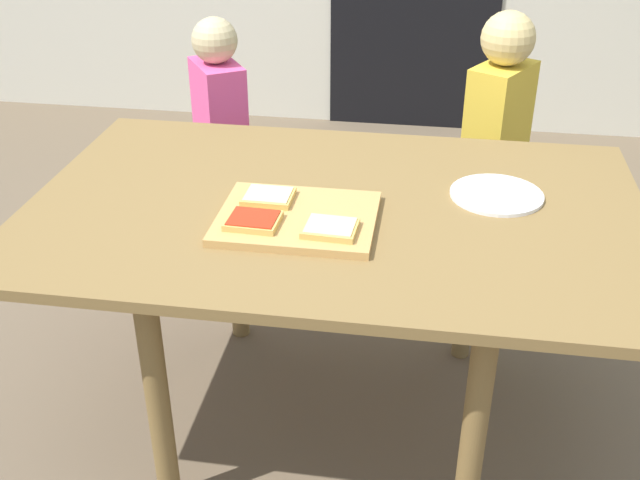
{
  "coord_description": "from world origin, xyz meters",
  "views": [
    {
      "loc": [
        0.23,
        -1.7,
        1.58
      ],
      "look_at": [
        -0.04,
        0.0,
        0.61
      ],
      "focal_mm": 42.98,
      "sensor_mm": 36.0,
      "label": 1
    }
  ],
  "objects_px": {
    "plate_white_right": "(497,195)",
    "child_right": "(496,142)",
    "dining_table": "(335,231)",
    "child_left": "(221,134)",
    "pizza_slice_near_left": "(253,220)",
    "pizza_slice_near_right": "(330,228)",
    "cutting_board": "(297,218)",
    "pizza_slice_far_left": "(268,197)"
  },
  "relations": [
    {
      "from": "pizza_slice_far_left",
      "to": "plate_white_right",
      "type": "xyz_separation_m",
      "value": [
        0.57,
        0.15,
        -0.02
      ]
    },
    {
      "from": "pizza_slice_near_left",
      "to": "child_left",
      "type": "relative_size",
      "value": 0.13
    },
    {
      "from": "cutting_board",
      "to": "pizza_slice_near_left",
      "type": "distance_m",
      "value": 0.11
    },
    {
      "from": "plate_white_right",
      "to": "child_right",
      "type": "height_order",
      "value": "child_right"
    },
    {
      "from": "cutting_board",
      "to": "plate_white_right",
      "type": "relative_size",
      "value": 1.59
    },
    {
      "from": "pizza_slice_far_left",
      "to": "pizza_slice_near_right",
      "type": "distance_m",
      "value": 0.22
    },
    {
      "from": "dining_table",
      "to": "pizza_slice_near_right",
      "type": "distance_m",
      "value": 0.21
    },
    {
      "from": "pizza_slice_far_left",
      "to": "cutting_board",
      "type": "bearing_deg",
      "value": -38.29
    },
    {
      "from": "dining_table",
      "to": "plate_white_right",
      "type": "relative_size",
      "value": 6.51
    },
    {
      "from": "dining_table",
      "to": "pizza_slice_near_left",
      "type": "bearing_deg",
      "value": -134.97
    },
    {
      "from": "dining_table",
      "to": "pizza_slice_near_right",
      "type": "height_order",
      "value": "pizza_slice_near_right"
    },
    {
      "from": "cutting_board",
      "to": "pizza_slice_near_right",
      "type": "xyz_separation_m",
      "value": [
        0.09,
        -0.07,
        0.02
      ]
    },
    {
      "from": "pizza_slice_near_right",
      "to": "child_right",
      "type": "distance_m",
      "value": 1.06
    },
    {
      "from": "dining_table",
      "to": "pizza_slice_near_left",
      "type": "relative_size",
      "value": 12.25
    },
    {
      "from": "pizza_slice_near_right",
      "to": "child_left",
      "type": "xyz_separation_m",
      "value": [
        -0.55,
        1.0,
        -0.19
      ]
    },
    {
      "from": "cutting_board",
      "to": "pizza_slice_near_right",
      "type": "relative_size",
      "value": 2.96
    },
    {
      "from": "cutting_board",
      "to": "child_right",
      "type": "relative_size",
      "value": 0.36
    },
    {
      "from": "dining_table",
      "to": "plate_white_right",
      "type": "height_order",
      "value": "plate_white_right"
    },
    {
      "from": "pizza_slice_far_left",
      "to": "plate_white_right",
      "type": "relative_size",
      "value": 0.52
    },
    {
      "from": "cutting_board",
      "to": "pizza_slice_far_left",
      "type": "distance_m",
      "value": 0.11
    },
    {
      "from": "cutting_board",
      "to": "child_left",
      "type": "height_order",
      "value": "child_left"
    },
    {
      "from": "child_left",
      "to": "plate_white_right",
      "type": "bearing_deg",
      "value": -37.2
    },
    {
      "from": "pizza_slice_near_right",
      "to": "cutting_board",
      "type": "bearing_deg",
      "value": 142.22
    },
    {
      "from": "pizza_slice_far_left",
      "to": "child_left",
      "type": "xyz_separation_m",
      "value": [
        -0.37,
        0.86,
        -0.19
      ]
    },
    {
      "from": "cutting_board",
      "to": "child_left",
      "type": "xyz_separation_m",
      "value": [
        -0.46,
        0.93,
        -0.18
      ]
    },
    {
      "from": "pizza_slice_far_left",
      "to": "pizza_slice_near_right",
      "type": "relative_size",
      "value": 0.97
    },
    {
      "from": "pizza_slice_near_left",
      "to": "child_left",
      "type": "bearing_deg",
      "value": 110.19
    },
    {
      "from": "child_left",
      "to": "child_right",
      "type": "relative_size",
      "value": 0.94
    },
    {
      "from": "child_right",
      "to": "child_left",
      "type": "bearing_deg",
      "value": 177.57
    },
    {
      "from": "dining_table",
      "to": "plate_white_right",
      "type": "distance_m",
      "value": 0.43
    },
    {
      "from": "dining_table",
      "to": "cutting_board",
      "type": "xyz_separation_m",
      "value": [
        -0.08,
        -0.11,
        0.09
      ]
    },
    {
      "from": "pizza_slice_near_left",
      "to": "pizza_slice_near_right",
      "type": "relative_size",
      "value": 0.99
    },
    {
      "from": "dining_table",
      "to": "cutting_board",
      "type": "distance_m",
      "value": 0.16
    },
    {
      "from": "pizza_slice_near_left",
      "to": "child_left",
      "type": "xyz_separation_m",
      "value": [
        -0.36,
        0.99,
        -0.19
      ]
    },
    {
      "from": "plate_white_right",
      "to": "child_left",
      "type": "bearing_deg",
      "value": 142.8
    },
    {
      "from": "dining_table",
      "to": "plate_white_right",
      "type": "xyz_separation_m",
      "value": [
        0.4,
        0.11,
        0.08
      ]
    },
    {
      "from": "dining_table",
      "to": "child_left",
      "type": "relative_size",
      "value": 1.6
    },
    {
      "from": "pizza_slice_near_left",
      "to": "pizza_slice_near_right",
      "type": "distance_m",
      "value": 0.18
    },
    {
      "from": "pizza_slice_far_left",
      "to": "child_left",
      "type": "height_order",
      "value": "child_left"
    },
    {
      "from": "dining_table",
      "to": "child_left",
      "type": "height_order",
      "value": "child_left"
    },
    {
      "from": "cutting_board",
      "to": "pizza_slice_far_left",
      "type": "relative_size",
      "value": 3.06
    },
    {
      "from": "cutting_board",
      "to": "pizza_slice_far_left",
      "type": "height_order",
      "value": "pizza_slice_far_left"
    }
  ]
}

